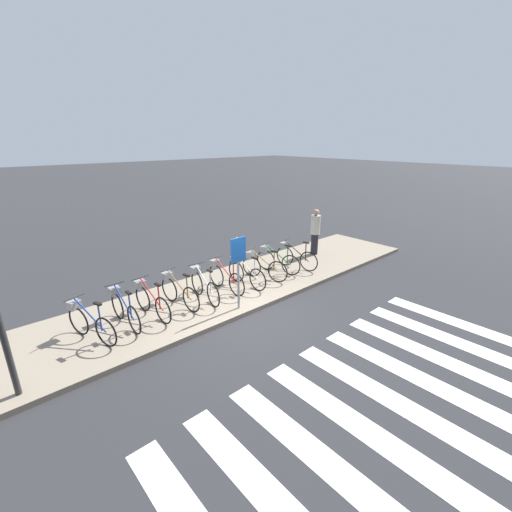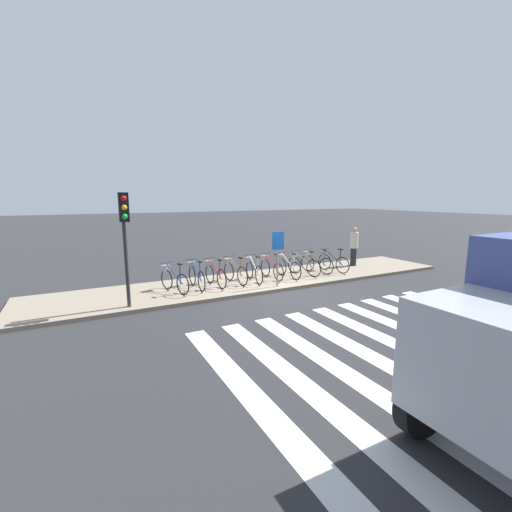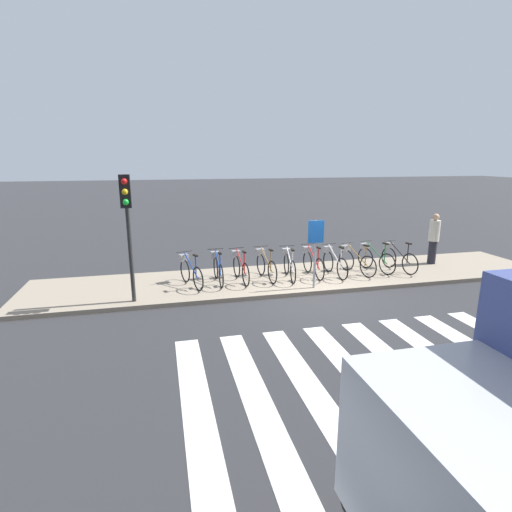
{
  "view_description": "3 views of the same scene",
  "coord_description": "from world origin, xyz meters",
  "views": [
    {
      "loc": [
        -4.83,
        -5.82,
        4.2
      ],
      "look_at": [
        1.38,
        1.19,
        0.97
      ],
      "focal_mm": 24.0,
      "sensor_mm": 36.0,
      "label": 1
    },
    {
      "loc": [
        -5.83,
        -9.25,
        3.1
      ],
      "look_at": [
        -0.63,
        0.64,
        1.16
      ],
      "focal_mm": 24.0,
      "sensor_mm": 36.0,
      "label": 2
    },
    {
      "loc": [
        -3.97,
        -9.42,
        3.57
      ],
      "look_at": [
        -1.5,
        0.8,
        0.98
      ],
      "focal_mm": 28.0,
      "sensor_mm": 36.0,
      "label": 3
    }
  ],
  "objects": [
    {
      "name": "ground_plane",
      "position": [
        0.0,
        0.0,
        0.0
      ],
      "size": [
        120.0,
        120.0,
        0.0
      ],
      "primitive_type": "plane",
      "color": "#2D2D30"
    },
    {
      "name": "sidewalk",
      "position": [
        0.0,
        1.44,
        0.06
      ],
      "size": [
        15.52,
        2.88,
        0.12
      ],
      "color": "gray",
      "rests_on": "ground_plane"
    },
    {
      "name": "road_crosswalk",
      "position": [
        0.0,
        -5.94,
        0.0
      ],
      "size": [
        7.65,
        8.0,
        0.01
      ],
      "color": "silver",
      "rests_on": "ground_plane"
    },
    {
      "name": "parked_bicycle_0",
      "position": [
        -3.26,
        1.3,
        0.55
      ],
      "size": [
        0.63,
        1.5,
        0.96
      ],
      "color": "black",
      "rests_on": "sidewalk"
    },
    {
      "name": "parked_bicycle_1",
      "position": [
        -2.47,
        1.42,
        0.55
      ],
      "size": [
        0.46,
        1.57,
        0.96
      ],
      "color": "black",
      "rests_on": "sidewalk"
    },
    {
      "name": "parked_bicycle_2",
      "position": [
        -1.83,
        1.4,
        0.55
      ],
      "size": [
        0.46,
        1.56,
        0.96
      ],
      "color": "black",
      "rests_on": "sidewalk"
    },
    {
      "name": "parked_bicycle_3",
      "position": [
        -1.06,
        1.46,
        0.55
      ],
      "size": [
        0.46,
        1.56,
        0.96
      ],
      "color": "black",
      "rests_on": "sidewalk"
    },
    {
      "name": "parked_bicycle_4",
      "position": [
        -0.38,
        1.33,
        0.55
      ],
      "size": [
        0.46,
        1.56,
        0.96
      ],
      "color": "black",
      "rests_on": "sidewalk"
    },
    {
      "name": "parked_bicycle_5",
      "position": [
        0.38,
        1.43,
        0.55
      ],
      "size": [
        0.46,
        1.57,
        0.96
      ],
      "color": "black",
      "rests_on": "sidewalk"
    },
    {
      "name": "parked_bicycle_6",
      "position": [
        1.03,
        1.3,
        0.55
      ],
      "size": [
        0.46,
        1.57,
        0.96
      ],
      "color": "black",
      "rests_on": "sidewalk"
    },
    {
      "name": "parked_bicycle_7",
      "position": [
        1.74,
        1.34,
        0.55
      ],
      "size": [
        0.61,
        1.5,
        0.96
      ],
      "color": "black",
      "rests_on": "sidewalk"
    },
    {
      "name": "parked_bicycle_8",
      "position": [
        2.46,
        1.47,
        0.55
      ],
      "size": [
        0.59,
        1.51,
        0.96
      ],
      "color": "black",
      "rests_on": "sidewalk"
    },
    {
      "name": "parked_bicycle_9",
      "position": [
        3.18,
        1.32,
        0.55
      ],
      "size": [
        0.48,
        1.55,
        0.96
      ],
      "color": "black",
      "rests_on": "sidewalk"
    },
    {
      "name": "pedestrian",
      "position": [
        4.8,
        1.79,
        1.0
      ],
      "size": [
        0.34,
        0.34,
        1.68
      ],
      "color": "#23232D",
      "rests_on": "sidewalk"
    },
    {
      "name": "traffic_light",
      "position": [
        -4.71,
        0.23,
        2.35
      ],
      "size": [
        0.24,
        0.4,
        3.09
      ],
      "color": "#2D2D2D",
      "rests_on": "sidewalk"
    },
    {
      "name": "sign_post",
      "position": [
        0.01,
        0.29,
        1.39
      ],
      "size": [
        0.44,
        0.07,
        1.85
      ],
      "color": "#99999E",
      "rests_on": "sidewalk"
    }
  ]
}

